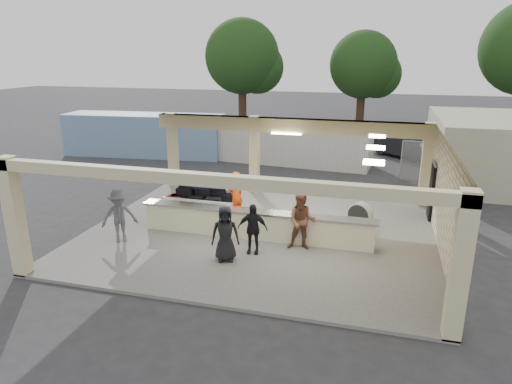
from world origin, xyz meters
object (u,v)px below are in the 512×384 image
(drum_fan, at_px, (360,215))
(car_dark, at_px, (404,146))
(car_white_a, at_px, (468,152))
(baggage_counter, at_px, (255,224))
(container_white, at_px, (275,141))
(luggage_cart, at_px, (200,197))
(baggage_handler, at_px, (235,195))
(container_blue, at_px, (145,135))
(passenger_c, at_px, (119,216))
(passenger_b, at_px, (252,229))
(passenger_a, at_px, (302,222))
(passenger_d, at_px, (225,234))

(drum_fan, xyz_separation_m, car_dark, (1.93, 13.22, 0.05))
(car_white_a, height_order, car_dark, car_white_a)
(baggage_counter, xyz_separation_m, container_white, (-2.07, 11.67, 0.62))
(luggage_cart, xyz_separation_m, baggage_handler, (1.30, 0.33, 0.10))
(container_blue, bearing_deg, baggage_counter, -53.25)
(passenger_c, height_order, car_white_a, passenger_c)
(passenger_b, distance_m, passenger_c, 4.55)
(baggage_handler, relative_size, passenger_c, 1.01)
(baggage_handler, xyz_separation_m, container_blue, (-9.02, 9.51, 0.27))
(car_dark, bearing_deg, container_blue, 141.88)
(luggage_cart, distance_m, passenger_a, 4.70)
(passenger_b, height_order, passenger_d, passenger_d)
(passenger_d, xyz_separation_m, container_blue, (-9.91, 13.23, 0.31))
(passenger_d, height_order, container_white, container_white)
(drum_fan, bearing_deg, passenger_a, -103.34)
(baggage_counter, height_order, drum_fan, drum_fan)
(baggage_counter, bearing_deg, passenger_c, -160.50)
(passenger_a, relative_size, container_white, 0.17)
(baggage_counter, relative_size, luggage_cart, 3.29)
(luggage_cart, distance_m, passenger_c, 3.41)
(car_dark, bearing_deg, passenger_d, -160.06)
(luggage_cart, height_order, passenger_b, passenger_b)
(drum_fan, distance_m, container_white, 11.40)
(drum_fan, distance_m, passenger_d, 5.30)
(baggage_handler, distance_m, car_dark, 14.75)
(passenger_a, relative_size, passenger_d, 1.08)
(luggage_cart, xyz_separation_m, container_white, (0.51, 10.23, 0.29))
(luggage_cart, distance_m, container_white, 10.25)
(baggage_counter, bearing_deg, passenger_b, -78.12)
(car_dark, height_order, container_white, container_white)
(drum_fan, bearing_deg, passenger_d, -111.44)
(passenger_c, distance_m, passenger_d, 3.92)
(passenger_a, xyz_separation_m, passenger_c, (-5.98, -1.02, -0.04))
(drum_fan, distance_m, car_dark, 13.36)
(container_white, xyz_separation_m, container_blue, (-8.23, -0.40, 0.08))
(passenger_c, height_order, container_white, container_white)
(drum_fan, bearing_deg, passenger_c, -132.56)
(luggage_cart, distance_m, baggage_handler, 1.35)
(luggage_cart, bearing_deg, passenger_d, -56.71)
(container_blue, bearing_deg, drum_fan, -40.54)
(container_white, bearing_deg, baggage_handler, -79.78)
(car_white_a, bearing_deg, drum_fan, 153.66)
(drum_fan, bearing_deg, baggage_counter, -128.78)
(baggage_counter, height_order, passenger_a, passenger_a)
(drum_fan, relative_size, passenger_d, 0.59)
(passenger_d, xyz_separation_m, container_white, (-1.68, 13.63, 0.23))
(car_white_a, xyz_separation_m, car_dark, (-3.47, 0.90, -0.04))
(passenger_a, distance_m, passenger_c, 6.07)
(passenger_c, bearing_deg, car_white_a, 13.97)
(passenger_b, bearing_deg, baggage_counter, 94.98)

